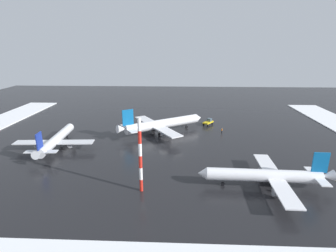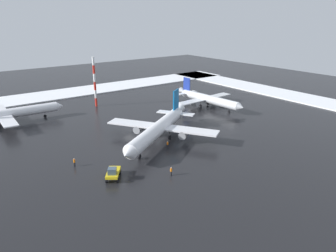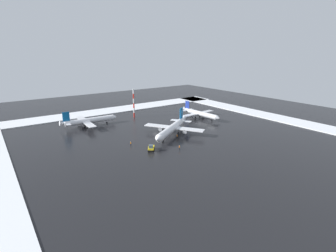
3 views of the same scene
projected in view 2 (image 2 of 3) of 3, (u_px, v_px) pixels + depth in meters
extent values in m
plane|color=black|center=(129.00, 129.00, 85.70)|extent=(240.00, 240.00, 0.00)
cube|color=white|center=(62.00, 94.00, 123.66)|extent=(152.00, 16.00, 0.30)
cube|color=white|center=(283.00, 94.00, 123.41)|extent=(14.00, 116.00, 0.30)
cylinder|color=white|center=(157.00, 129.00, 75.90)|extent=(25.24, 17.89, 3.18)
cone|color=white|center=(127.00, 154.00, 62.49)|extent=(3.52, 3.75, 3.02)
cone|color=white|center=(179.00, 110.00, 89.28)|extent=(4.27, 4.08, 3.09)
cube|color=white|center=(192.00, 131.00, 75.93)|extent=(10.05, 12.42, 0.34)
cylinder|color=gray|center=(184.00, 134.00, 76.44)|extent=(3.68, 3.29, 1.87)
cube|color=white|center=(133.00, 123.00, 81.01)|extent=(10.05, 12.42, 0.34)
cylinder|color=gray|center=(139.00, 128.00, 80.28)|extent=(3.68, 3.29, 1.87)
cube|color=#0C5999|center=(176.00, 100.00, 86.18)|extent=(3.32, 2.31, 5.23)
cube|color=white|center=(186.00, 114.00, 86.26)|extent=(4.47, 5.08, 0.22)
cube|color=white|center=(166.00, 112.00, 88.12)|extent=(4.47, 5.08, 0.22)
cylinder|color=black|center=(139.00, 151.00, 67.66)|extent=(0.22, 0.22, 0.65)
cylinder|color=black|center=(140.00, 157.00, 68.10)|extent=(1.04, 0.83, 1.03)
cylinder|color=black|center=(170.00, 132.00, 78.15)|extent=(0.22, 0.22, 0.65)
cylinder|color=black|center=(170.00, 138.00, 78.59)|extent=(1.04, 0.83, 1.03)
cylinder|color=black|center=(154.00, 130.00, 79.51)|extent=(0.22, 0.22, 0.65)
cylinder|color=black|center=(154.00, 136.00, 79.95)|extent=(1.04, 0.83, 1.03)
cylinder|color=white|center=(13.00, 113.00, 90.26)|extent=(24.08, 3.59, 2.72)
cone|color=white|center=(60.00, 106.00, 97.20)|extent=(2.01, 2.65, 2.58)
cube|color=white|center=(0.00, 110.00, 94.17)|extent=(3.90, 10.52, 0.29)
cylinder|color=gray|center=(2.00, 113.00, 93.40)|extent=(2.78, 1.70, 1.60)
cube|color=white|center=(8.00, 121.00, 83.94)|extent=(3.90, 10.52, 0.29)
cylinder|color=gray|center=(9.00, 122.00, 85.66)|extent=(2.78, 1.70, 1.60)
cylinder|color=black|center=(45.00, 112.00, 95.15)|extent=(0.19, 0.19, 0.56)
cylinder|color=black|center=(45.00, 116.00, 95.52)|extent=(0.89, 0.31, 0.88)
cylinder|color=black|center=(3.00, 117.00, 90.74)|extent=(0.19, 0.19, 0.56)
cylinder|color=black|center=(4.00, 121.00, 91.11)|extent=(0.89, 0.31, 0.88)
cylinder|color=black|center=(5.00, 120.00, 87.99)|extent=(0.19, 0.19, 0.56)
cylinder|color=black|center=(6.00, 124.00, 88.37)|extent=(0.89, 0.31, 0.88)
cylinder|color=silver|center=(210.00, 99.00, 105.04)|extent=(4.09, 23.23, 2.62)
cone|color=silver|center=(241.00, 107.00, 96.02)|extent=(2.60, 2.00, 2.49)
cone|color=silver|center=(183.00, 91.00, 114.01)|extent=(2.40, 2.89, 2.55)
cube|color=silver|center=(217.00, 96.00, 110.64)|extent=(10.21, 4.02, 0.28)
cylinder|color=gray|center=(215.00, 99.00, 109.67)|extent=(1.70, 2.71, 1.54)
cube|color=silver|center=(190.00, 102.00, 102.92)|extent=(10.21, 4.02, 0.28)
cylinder|color=gray|center=(195.00, 104.00, 103.83)|extent=(1.70, 2.71, 1.54)
cube|color=navy|center=(187.00, 84.00, 111.75)|extent=(0.47, 3.09, 4.31)
cube|color=silver|center=(192.00, 92.00, 114.03)|extent=(3.82, 2.23, 0.18)
cube|color=silver|center=(182.00, 94.00, 111.20)|extent=(3.82, 2.23, 0.18)
cylinder|color=black|center=(229.00, 108.00, 99.57)|extent=(0.18, 0.18, 0.54)
cylinder|color=black|center=(229.00, 112.00, 99.93)|extent=(0.32, 0.86, 0.85)
cylinder|color=black|center=(208.00, 101.00, 108.11)|extent=(0.18, 0.18, 0.54)
cylinder|color=black|center=(208.00, 104.00, 108.48)|extent=(0.32, 0.86, 0.85)
cylinder|color=black|center=(201.00, 102.00, 106.04)|extent=(0.18, 0.18, 0.54)
cylinder|color=black|center=(201.00, 106.00, 106.41)|extent=(0.32, 0.86, 0.85)
cube|color=gold|center=(113.00, 173.00, 59.85)|extent=(4.49, 5.01, 0.50)
cube|color=#3F5160|center=(112.00, 171.00, 58.73)|extent=(2.04, 2.02, 1.10)
cylinder|color=black|center=(118.00, 180.00, 58.56)|extent=(0.79, 0.92, 0.90)
cylinder|color=black|center=(107.00, 180.00, 58.55)|extent=(0.79, 0.92, 0.90)
cylinder|color=black|center=(120.00, 172.00, 61.61)|extent=(0.79, 0.92, 0.90)
cylinder|color=black|center=(109.00, 172.00, 61.60)|extent=(0.79, 0.92, 0.90)
cylinder|color=black|center=(171.00, 174.00, 61.03)|extent=(0.16, 0.16, 0.85)
cylinder|color=black|center=(171.00, 173.00, 61.20)|extent=(0.16, 0.16, 0.85)
cylinder|color=orange|center=(171.00, 170.00, 60.88)|extent=(0.36, 0.36, 0.62)
sphere|color=tan|center=(171.00, 168.00, 60.74)|extent=(0.24, 0.24, 0.24)
cylinder|color=black|center=(75.00, 164.00, 64.83)|extent=(0.16, 0.16, 0.85)
cylinder|color=black|center=(74.00, 164.00, 64.78)|extent=(0.16, 0.16, 0.85)
cylinder|color=orange|center=(74.00, 161.00, 64.57)|extent=(0.36, 0.36, 0.62)
sphere|color=tan|center=(74.00, 159.00, 64.43)|extent=(0.24, 0.24, 0.24)
cylinder|color=black|center=(167.00, 147.00, 73.50)|extent=(0.16, 0.16, 0.85)
cylinder|color=black|center=(168.00, 146.00, 73.59)|extent=(0.16, 0.16, 0.85)
cylinder|color=orange|center=(168.00, 143.00, 73.30)|extent=(0.36, 0.36, 0.62)
sphere|color=tan|center=(168.00, 142.00, 73.16)|extent=(0.24, 0.24, 0.24)
cylinder|color=red|center=(96.00, 102.00, 107.23)|extent=(0.70, 0.70, 2.67)
cylinder|color=white|center=(96.00, 94.00, 106.37)|extent=(0.70, 0.70, 2.67)
cylinder|color=red|center=(95.00, 86.00, 105.51)|extent=(0.70, 0.70, 2.67)
cylinder|color=white|center=(94.00, 78.00, 104.64)|extent=(0.70, 0.70, 2.67)
cylinder|color=red|center=(94.00, 69.00, 103.78)|extent=(0.70, 0.70, 2.67)
cylinder|color=white|center=(93.00, 61.00, 102.91)|extent=(0.70, 0.70, 2.67)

